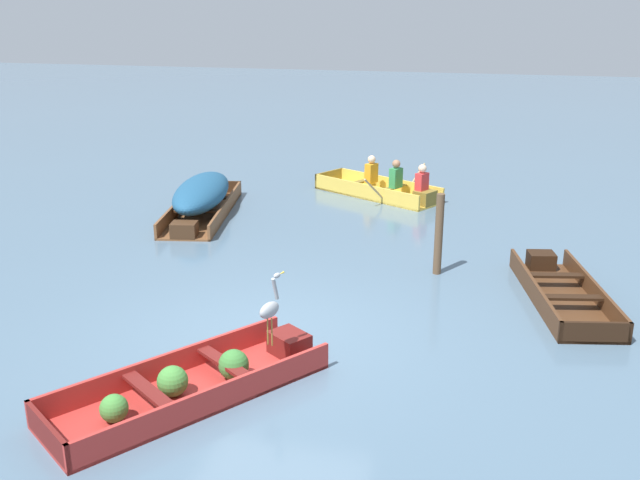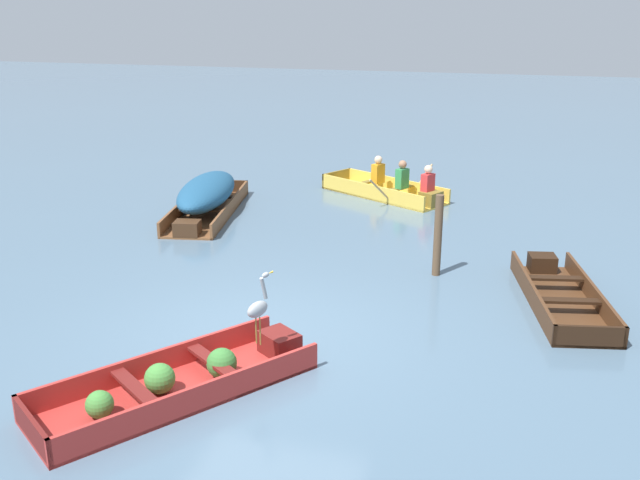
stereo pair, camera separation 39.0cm
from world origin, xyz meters
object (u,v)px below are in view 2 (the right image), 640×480
at_px(mooring_post, 438,236).
at_px(rowboat_yellow_with_crew, 391,188).
at_px(skiff_wooden_brown_mid_moored, 207,195).
at_px(dinghy_red_foreground, 183,380).
at_px(heron_on_dinghy, 258,307).
at_px(skiff_dark_varnish_near_moored, 559,294).

bearing_deg(mooring_post, rowboat_yellow_with_crew, 110.15).
relative_size(skiff_wooden_brown_mid_moored, mooring_post, 2.75).
relative_size(rowboat_yellow_with_crew, mooring_post, 2.33).
height_order(dinghy_red_foreground, mooring_post, mooring_post).
bearing_deg(mooring_post, heron_on_dinghy, -111.36).
bearing_deg(rowboat_yellow_with_crew, heron_on_dinghy, -88.91).
bearing_deg(mooring_post, dinghy_red_foreground, -116.03).
bearing_deg(rowboat_yellow_with_crew, dinghy_red_foreground, -93.27).
bearing_deg(skiff_dark_varnish_near_moored, heron_on_dinghy, -135.43).
relative_size(skiff_dark_varnish_near_moored, heron_on_dinghy, 3.61).
xyz_separation_m(skiff_dark_varnish_near_moored, rowboat_yellow_with_crew, (-3.56, 5.09, 0.12)).
bearing_deg(heron_on_dinghy, skiff_dark_varnish_near_moored, 44.57).
bearing_deg(dinghy_red_foreground, heron_on_dinghy, 42.37).
bearing_deg(skiff_wooden_brown_mid_moored, heron_on_dinghy, -59.42).
distance_m(skiff_dark_varnish_near_moored, rowboat_yellow_with_crew, 6.21).
relative_size(dinghy_red_foreground, rowboat_yellow_with_crew, 1.04).
bearing_deg(skiff_wooden_brown_mid_moored, skiff_dark_varnish_near_moored, -21.01).
relative_size(skiff_wooden_brown_mid_moored, rowboat_yellow_with_crew, 1.18).
height_order(skiff_wooden_brown_mid_moored, rowboat_yellow_with_crew, rowboat_yellow_with_crew).
xyz_separation_m(dinghy_red_foreground, skiff_wooden_brown_mid_moored, (-2.88, 6.65, 0.29)).
height_order(skiff_dark_varnish_near_moored, mooring_post, mooring_post).
height_order(skiff_dark_varnish_near_moored, skiff_wooden_brown_mid_moored, skiff_wooden_brown_mid_moored).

